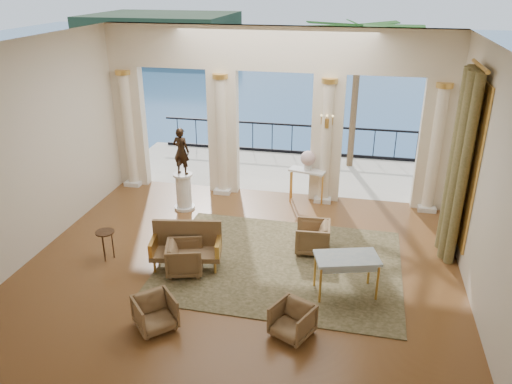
% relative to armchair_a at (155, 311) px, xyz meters
% --- Properties ---
extents(floor, '(9.00, 9.00, 0.00)m').
position_rel_armchair_a_xyz_m(floor, '(0.97, 2.26, -0.33)').
color(floor, '#452913').
rests_on(floor, ground).
extents(room_walls, '(9.00, 9.00, 9.00)m').
position_rel_armchair_a_xyz_m(room_walls, '(0.97, 1.15, 2.55)').
color(room_walls, beige).
rests_on(room_walls, ground).
extents(arcade, '(9.00, 0.56, 4.50)m').
position_rel_armchair_a_xyz_m(arcade, '(0.97, 6.09, 2.25)').
color(arcade, '#FAE7C7').
rests_on(arcade, ground).
extents(terrace, '(10.00, 3.60, 0.10)m').
position_rel_armchair_a_xyz_m(terrace, '(0.97, 8.06, -0.38)').
color(terrace, beige).
rests_on(terrace, ground).
extents(balustrade, '(9.00, 0.06, 1.03)m').
position_rel_armchair_a_xyz_m(balustrade, '(0.97, 9.66, 0.08)').
color(balustrade, black).
rests_on(balustrade, terrace).
extents(palm_tree, '(2.00, 2.00, 4.50)m').
position_rel_armchair_a_xyz_m(palm_tree, '(2.97, 8.86, 3.76)').
color(palm_tree, '#4C3823').
rests_on(palm_tree, terrace).
extents(headland, '(22.00, 18.00, 6.00)m').
position_rel_armchair_a_xyz_m(headland, '(-29.03, 72.26, -3.33)').
color(headland, black).
rests_on(headland, sea).
extents(sea, '(160.00, 160.00, 0.00)m').
position_rel_armchair_a_xyz_m(sea, '(0.97, 62.26, -6.33)').
color(sea, navy).
rests_on(sea, ground).
extents(curtain, '(0.33, 1.40, 4.09)m').
position_rel_armchair_a_xyz_m(curtain, '(5.25, 3.76, 1.69)').
color(curtain, brown).
rests_on(curtain, ground).
extents(window_frame, '(0.04, 1.60, 3.40)m').
position_rel_armchair_a_xyz_m(window_frame, '(5.44, 3.76, 1.77)').
color(window_frame, gold).
rests_on(window_frame, room_walls).
extents(wall_sconce, '(0.30, 0.11, 0.33)m').
position_rel_armchair_a_xyz_m(wall_sconce, '(2.37, 5.77, 1.90)').
color(wall_sconce, gold).
rests_on(wall_sconce, arcade).
extents(rug, '(5.03, 3.94, 0.02)m').
position_rel_armchair_a_xyz_m(rug, '(1.78, 2.50, -0.32)').
color(rug, '#2F3119').
rests_on(rug, ground).
extents(armchair_a, '(0.88, 0.88, 0.66)m').
position_rel_armchair_a_xyz_m(armchair_a, '(0.00, 0.00, 0.00)').
color(armchair_a, '#4F3B21').
rests_on(armchair_a, ground).
extents(armchair_b, '(0.82, 0.80, 0.64)m').
position_rel_armchair_a_xyz_m(armchair_b, '(2.34, 0.30, -0.01)').
color(armchair_b, '#4F3B21').
rests_on(armchair_b, ground).
extents(armchair_c, '(0.73, 0.77, 0.75)m').
position_rel_armchair_a_xyz_m(armchair_c, '(2.37, 3.19, 0.04)').
color(armchair_c, '#4F3B21').
rests_on(armchair_c, ground).
extents(armchair_d, '(0.84, 0.87, 0.74)m').
position_rel_armchair_a_xyz_m(armchair_d, '(-0.09, 1.78, 0.04)').
color(armchair_d, '#4F3B21').
rests_on(armchair_d, ground).
extents(settee, '(1.53, 0.86, 0.96)m').
position_rel_armchair_a_xyz_m(settee, '(-0.14, 2.07, 0.14)').
color(settee, '#4F3B21').
rests_on(settee, ground).
extents(game_table, '(1.31, 0.95, 0.81)m').
position_rel_armchair_a_xyz_m(game_table, '(3.15, 1.71, 0.39)').
color(game_table, '#9AB3C2').
rests_on(game_table, ground).
extents(pedestal, '(0.53, 0.53, 0.98)m').
position_rel_armchair_a_xyz_m(pedestal, '(-1.14, 4.69, 0.14)').
color(pedestal, silver).
rests_on(pedestal, ground).
extents(statue, '(0.48, 0.36, 1.21)m').
position_rel_armchair_a_xyz_m(statue, '(-1.14, 4.69, 1.25)').
color(statue, black).
rests_on(statue, pedestal).
extents(console_table, '(1.01, 0.58, 0.91)m').
position_rel_armchair_a_xyz_m(console_table, '(1.93, 5.81, 0.42)').
color(console_table, silver).
rests_on(console_table, ground).
extents(urn, '(0.39, 0.39, 0.52)m').
position_rel_armchair_a_xyz_m(urn, '(1.93, 5.81, 0.87)').
color(urn, silver).
rests_on(urn, console_table).
extents(side_table, '(0.40, 0.40, 0.65)m').
position_rel_armchair_a_xyz_m(side_table, '(-1.91, 1.95, 0.23)').
color(side_table, black).
rests_on(side_table, ground).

